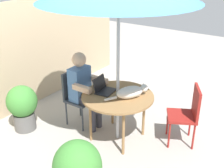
# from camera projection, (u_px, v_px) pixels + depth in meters

# --- Properties ---
(ground_plane) EXTENTS (14.00, 14.00, 0.00)m
(ground_plane) POSITION_uv_depth(u_px,v_px,m) (117.00, 137.00, 4.28)
(ground_plane) COLOR gray
(fence_back) EXTENTS (5.04, 0.08, 1.89)m
(fence_back) POSITION_uv_depth(u_px,v_px,m) (26.00, 55.00, 4.90)
(fence_back) COLOR tan
(fence_back) RESTS_ON ground
(patio_table) EXTENTS (1.04, 1.04, 0.73)m
(patio_table) POSITION_uv_depth(u_px,v_px,m) (118.00, 99.00, 4.01)
(patio_table) COLOR olive
(patio_table) RESTS_ON ground
(chair_occupied) EXTENTS (0.40, 0.40, 0.89)m
(chair_occupied) POSITION_uv_depth(u_px,v_px,m) (76.00, 93.00, 4.48)
(chair_occupied) COLOR #33383F
(chair_occupied) RESTS_ON ground
(chair_empty) EXTENTS (0.54, 0.54, 0.89)m
(chair_empty) POSITION_uv_depth(u_px,v_px,m) (188.00, 111.00, 3.96)
(chair_empty) COLOR maroon
(chair_empty) RESTS_ON ground
(person_seated) EXTENTS (0.48, 0.48, 1.23)m
(person_seated) POSITION_uv_depth(u_px,v_px,m) (83.00, 86.00, 4.33)
(person_seated) COLOR #4C72A5
(person_seated) RESTS_ON ground
(laptop) EXTENTS (0.33, 0.28, 0.21)m
(laptop) POSITION_uv_depth(u_px,v_px,m) (103.00, 87.00, 4.07)
(laptop) COLOR black
(laptop) RESTS_ON patio_table
(cat) EXTENTS (0.56, 0.42, 0.17)m
(cat) POSITION_uv_depth(u_px,v_px,m) (131.00, 92.00, 3.89)
(cat) COLOR silver
(cat) RESTS_ON patio_table
(potted_plant_by_chair) EXTENTS (0.47, 0.47, 0.75)m
(potted_plant_by_chair) POSITION_uv_depth(u_px,v_px,m) (23.00, 106.00, 4.33)
(potted_plant_by_chair) COLOR #595654
(potted_plant_by_chair) RESTS_ON ground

